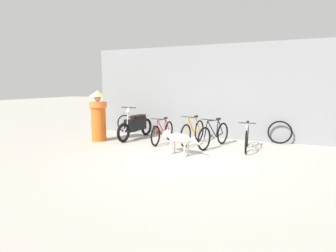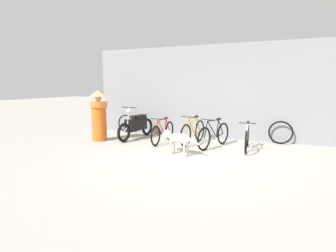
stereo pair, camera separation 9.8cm
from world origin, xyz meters
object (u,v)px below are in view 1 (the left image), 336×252
Objects in this scene: spare_tire_left at (280,132)px; bicycle_3 at (247,138)px; motorcycle at (136,125)px; stray_dog at (177,138)px; spare_tire_right at (125,124)px; bicycle_1 at (193,132)px; person_in_robes at (98,115)px; bicycle_0 at (163,132)px; bicycle_2 at (214,135)px.

bicycle_3 is at bearing -127.13° from spare_tire_left.
motorcycle is 1.69× the size of stray_dog.
stray_dog is 1.60× the size of spare_tire_left.
bicycle_3 reaches higher than spare_tire_right.
bicycle_1 is 2.73m from spare_tire_left.
motorcycle is at bearing -96.63° from bicycle_3.
bicycle_3 reaches higher than spare_tire_left.
person_in_robes reaches higher than spare_tire_right.
person_in_robes is (-3.01, 0.73, 0.43)m from stray_dog.
spare_tire_left is at bearing -0.06° from spare_tire_right.
motorcycle is at bearing -101.97° from bicycle_0.
spare_tire_left is at bearing -153.65° from person_in_robes.
motorcycle is at bearing -43.97° from spare_tire_right.
bicycle_0 is at bearing -35.39° from stray_dog.
spare_tire_left is at bearing 108.17° from motorcycle.
bicycle_2 is 0.86× the size of motorcycle.
bicycle_2 is at bearing -17.79° from spare_tire_right.
bicycle_2 is at bearing -103.72° from stray_dog.
person_in_robes is (-3.04, -0.65, 0.50)m from bicycle_1.
bicycle_0 is at bearing -72.72° from bicycle_2.
person_in_robes is at bearing -69.56° from bicycle_1.
motorcycle is 1.33m from spare_tire_right.
spare_tire_right is (-4.66, 1.18, 0.00)m from bicycle_3.
motorcycle reaches higher than bicycle_0.
bicycle_1 is 1.07× the size of bicycle_3.
stray_dog is 0.70× the size of person_in_robes.
bicycle_3 is (0.94, 0.01, -0.01)m from bicycle_2.
bicycle_3 is at bearing -164.34° from person_in_robes.
bicycle_2 reaches higher than bicycle_0.
stray_dog is at bearing -38.70° from spare_tire_right.
person_in_robes is at bearing -75.63° from bicycle_0.
motorcycle is at bearing -84.42° from bicycle_1.
bicycle_0 is 0.86× the size of motorcycle.
bicycle_2 is at bearing -146.97° from spare_tire_left.
bicycle_1 reaches higher than bicycle_0.
bicycle_2 reaches higher than stray_dog.
bicycle_2 is (0.70, -0.17, -0.01)m from bicycle_1.
bicycle_2 reaches higher than spare_tire_right.
bicycle_0 is at bearing -72.27° from bicycle_1.
bicycle_1 is 2.45× the size of spare_tire_right.
stray_dog is at bearing 7.10° from bicycle_1.
spare_tire_left is at bearing 120.26° from bicycle_1.
bicycle_1 is 1.45× the size of stray_dog.
bicycle_3 is 3.72m from motorcycle.
bicycle_1 is 1.38m from stray_dog.
stray_dog is at bearing -56.48° from bicycle_3.
stray_dog is (-0.73, -1.21, 0.08)m from bicycle_2.
motorcycle is 2.52m from stray_dog.
bicycle_0 is 2.32× the size of spare_tire_left.
bicycle_3 is at bearing 90.99° from bicycle_0.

